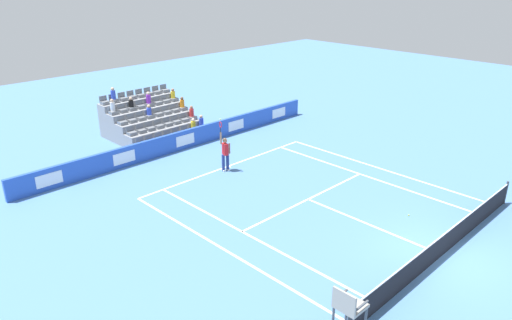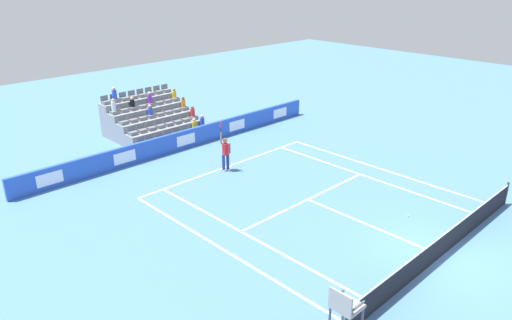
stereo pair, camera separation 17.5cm
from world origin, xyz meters
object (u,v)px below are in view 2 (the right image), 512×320
tennis_player (225,153)px  loose_tennis_ball (408,216)px  umpire_chair (345,315)px  tennis_net (444,244)px

tennis_player → loose_tennis_ball: size_ratio=41.97×
tennis_player → loose_tennis_ball: (-2.33, 9.15, -0.96)m
umpire_chair → tennis_player: bearing=-117.6°
tennis_net → tennis_player: bearing=-87.6°
umpire_chair → loose_tennis_ball: (-8.60, -2.87, -1.49)m
umpire_chair → loose_tennis_ball: bearing=-161.6°
umpire_chair → tennis_net: bearing=-176.0°
tennis_net → tennis_player: 11.56m
tennis_net → loose_tennis_ball: bearing=-127.5°
tennis_net → umpire_chair: umpire_chair is taller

